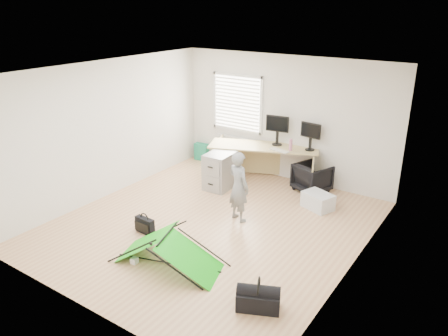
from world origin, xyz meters
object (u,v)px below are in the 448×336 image
Objects in this scene: thermos at (291,145)px; kite at (168,249)px; filing_cabinet at (220,171)px; person at (239,187)px; monitor_right at (310,140)px; storage_crate at (318,201)px; desk at (263,163)px; office_chair at (312,178)px; monitor_left at (277,134)px; laptop_bag at (145,225)px; duffel_bag at (258,301)px.

thermos is 0.15× the size of kite.
person is at bearing -45.02° from filing_cabinet.
monitor_right is at bearing 65.77° from kite.
filing_cabinet is at bearing -173.81° from storage_crate.
desk is 5.17× the size of monitor_right.
desk is 1.15m from office_chair.
office_chair is 3.81m from kite.
kite is at bearing -95.34° from monitor_left.
storage_crate is at bearing 54.57° from laptop_bag.
filing_cabinet is 2.14m from storage_crate.
thermos reaches higher than duffel_bag.
person is at bearing 54.90° from laptop_bag.
desk is at bearing 79.79° from kite.
laptop_bag is (0.04, -2.32, -0.25)m from filing_cabinet.
kite is (-0.16, -3.74, -0.66)m from thermos.
desk is at bearing 23.73° from office_chair.
laptop_bag is at bearing -129.06° from storage_crate.
monitor_right is at bearing -81.96° from person.
monitor_right is at bearing 71.19° from laptop_bag.
kite reaches higher than storage_crate.
thermos is 4.22m from duffel_bag.
filing_cabinet is 1.71× the size of monitor_right.
thermos is at bearing 144.29° from storage_crate.
desk is 1.04m from filing_cabinet.
monitor_right is 0.82× the size of storage_crate.
desk is at bearing -55.41° from person.
monitor_right is 1.42m from storage_crate.
person is 1.76m from laptop_bag.
storage_crate is (0.63, -0.94, -0.86)m from monitor_right.
thermos is at bearing 86.52° from duffel_bag.
storage_crate is at bearing -35.71° from thermos.
monitor_right reaches higher than kite.
kite is 1.64m from duffel_bag.
laptop_bag is at bearing 84.77° from office_chair.
monitor_right is (1.48, 1.17, 0.63)m from filing_cabinet.
monitor_right is 0.69× the size of office_chair.
storage_crate is (1.37, -0.87, -0.88)m from monitor_left.
person reaches higher than kite.
person reaches higher than storage_crate.
filing_cabinet is 3.00m from kite.
desk is 4.38m from duffel_bag.
office_chair is 3.64m from laptop_bag.
office_chair is at bearing 26.48° from filing_cabinet.
laptop_bag is at bearing -120.73° from desk.
desk is 4.68× the size of monitor_left.
filing_cabinet is at bearing 50.47° from office_chair.
office_chair is (0.93, -0.17, -0.74)m from monitor_left.
storage_crate is at bearing -111.28° from person.
monitor_right is at bearing -28.91° from office_chair.
office_chair is 1.19× the size of storage_crate.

